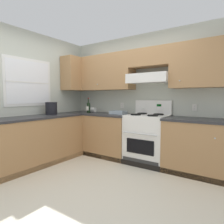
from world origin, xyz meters
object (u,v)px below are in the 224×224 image
at_px(bowl, 118,113).
at_px(stove, 147,138).
at_px(paper_towel_roll, 93,110).
at_px(wine_bottle, 89,107).
at_px(bucket, 51,108).

bearing_deg(bowl, stove, -1.78).
bearing_deg(stove, paper_towel_roll, 175.98).
relative_size(wine_bottle, bucket, 1.34).
relative_size(bowl, paper_towel_roll, 2.81).
relative_size(stove, wine_bottle, 3.55).
bearing_deg(bucket, stove, 25.73).
distance_m(bowl, bucket, 1.37).
bearing_deg(bowl, bucket, -141.29).
xyz_separation_m(stove, bucket, (-1.73, -0.83, 0.56)).
bearing_deg(paper_towel_roll, stove, -4.02).
height_order(stove, bowl, stove).
xyz_separation_m(bowl, bucket, (-1.07, -0.86, 0.11)).
height_order(bowl, bucket, bucket).
height_order(stove, wine_bottle, wine_bottle).
bearing_deg(wine_bottle, stove, 2.53).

